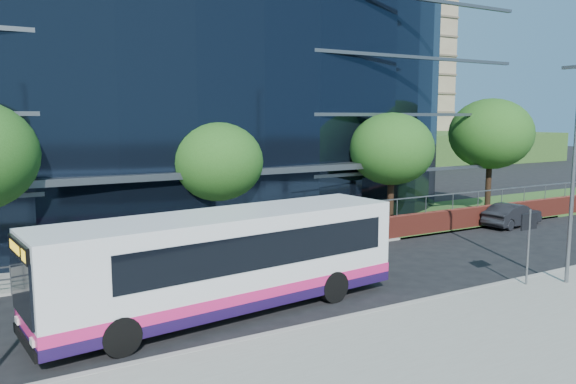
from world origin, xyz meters
TOP-DOWN VIEW (x-y plane):
  - ground at (0.00, 0.00)m, footprint 200.00×200.00m
  - pavement_near at (0.00, -5.00)m, footprint 80.00×8.00m
  - kerb at (0.00, -1.00)m, footprint 80.00×0.25m
  - yellow_line_outer at (0.00, -0.80)m, footprint 80.00×0.08m
  - yellow_line_inner at (0.00, -0.65)m, footprint 80.00×0.08m
  - far_forecourt at (-6.00, 11.00)m, footprint 50.00×8.00m
  - grass_verge at (24.00, 11.00)m, footprint 36.00×8.00m
  - glass_office at (-4.00, 20.85)m, footprint 44.00×23.10m
  - retaining_wall at (20.00, 7.30)m, footprint 34.00×0.40m
  - guard_railings at (-8.00, 7.00)m, footprint 24.00×0.05m
  - apartment_block at (32.00, 57.21)m, footprint 60.00×42.00m
  - street_sign at (4.50, -1.59)m, footprint 0.85×0.09m
  - tree_far_b at (-3.00, 9.50)m, footprint 4.29×4.29m
  - tree_far_c at (7.00, 9.00)m, footprint 4.62×4.62m
  - tree_far_d at (16.00, 10.00)m, footprint 5.28×5.28m
  - tree_dist_e at (24.00, 40.00)m, footprint 4.62×4.62m
  - tree_dist_f at (40.00, 42.00)m, footprint 4.29×4.29m
  - streetlight_east at (6.00, -2.17)m, footprint 0.15×0.77m
  - city_bus at (-6.01, 1.57)m, footprint 12.25×4.00m
  - parked_car at (13.96, 6.49)m, footprint 4.27×1.97m

SIDE VIEW (x-z plane):
  - ground at x=0.00m, z-range 0.00..0.00m
  - yellow_line_outer at x=0.00m, z-range 0.00..0.01m
  - yellow_line_inner at x=0.00m, z-range 0.00..0.01m
  - far_forecourt at x=-6.00m, z-range 0.00..0.10m
  - grass_verge at x=24.00m, z-range 0.00..0.12m
  - pavement_near at x=0.00m, z-range 0.00..0.15m
  - kerb at x=0.00m, z-range 0.00..0.16m
  - retaining_wall at x=20.00m, z-range -0.44..1.67m
  - parked_car at x=13.96m, z-range 0.00..1.36m
  - guard_railings at x=-8.00m, z-range 0.27..1.37m
  - city_bus at x=-6.01m, z-range 0.10..3.36m
  - street_sign at x=4.50m, z-range 0.75..3.55m
  - tree_far_b at x=-3.00m, z-range 1.19..7.23m
  - tree_dist_f at x=40.00m, z-range 1.19..7.23m
  - streetlight_east at x=6.00m, z-range 0.44..8.44m
  - tree_far_c at x=7.00m, z-range 1.28..7.79m
  - tree_dist_e at x=24.00m, z-range 1.28..7.79m
  - tree_far_d at x=16.00m, z-range 1.47..8.91m
  - glass_office at x=-4.00m, z-range 0.00..16.00m
  - apartment_block at x=32.00m, z-range -3.89..26.11m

